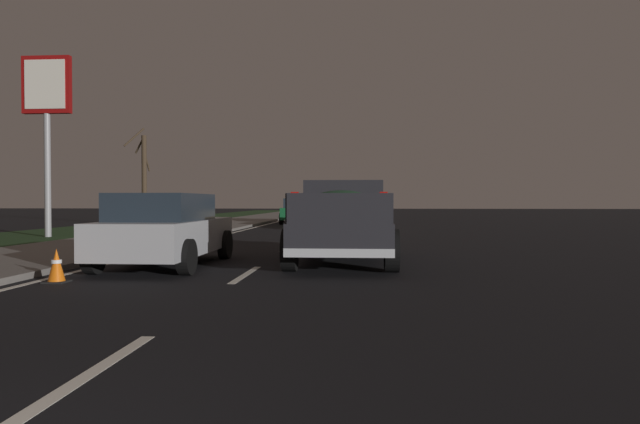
# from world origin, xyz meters

# --- Properties ---
(ground) EXTENTS (144.00, 144.00, 0.00)m
(ground) POSITION_xyz_m (27.00, 0.00, 0.00)
(ground) COLOR black
(sidewalk_shoulder) EXTENTS (108.00, 4.00, 0.12)m
(sidewalk_shoulder) POSITION_xyz_m (27.00, 5.70, 0.06)
(sidewalk_shoulder) COLOR slate
(sidewalk_shoulder) RESTS_ON ground
(grass_verge) EXTENTS (108.00, 6.00, 0.01)m
(grass_verge) POSITION_xyz_m (27.00, 10.70, 0.00)
(grass_verge) COLOR #1E3819
(grass_verge) RESTS_ON ground
(lane_markings) EXTENTS (108.00, 3.54, 0.01)m
(lane_markings) POSITION_xyz_m (28.65, 2.55, 0.00)
(lane_markings) COLOR silver
(lane_markings) RESTS_ON ground
(pickup_truck) EXTENTS (5.43, 2.30, 1.87)m
(pickup_truck) POSITION_xyz_m (11.17, -1.75, 0.98)
(pickup_truck) COLOR #232328
(pickup_truck) RESTS_ON ground
(sedan_silver) EXTENTS (4.41, 2.04, 1.54)m
(sedan_silver) POSITION_xyz_m (10.03, 1.99, 0.78)
(sedan_silver) COLOR #B2B5BA
(sedan_silver) RESTS_ON ground
(sedan_tan) EXTENTS (4.43, 2.07, 1.54)m
(sedan_tan) POSITION_xyz_m (25.26, -1.78, 0.78)
(sedan_tan) COLOR #9E845B
(sedan_tan) RESTS_ON ground
(sedan_green) EXTENTS (4.40, 2.03, 1.54)m
(sedan_green) POSITION_xyz_m (32.33, 1.63, 0.78)
(sedan_green) COLOR #14592D
(sedan_green) RESTS_ON ground
(gas_price_sign) EXTENTS (0.27, 1.90, 6.95)m
(gas_price_sign) POSITION_xyz_m (18.97, 9.89, 5.22)
(gas_price_sign) COLOR #99999E
(gas_price_sign) RESTS_ON ground
(bare_tree_far) EXTENTS (1.39, 1.07, 5.56)m
(bare_tree_far) POSITION_xyz_m (29.19, 10.19, 2.73)
(bare_tree_far) COLOR #423323
(bare_tree_far) RESTS_ON ground
(traffic_cone_near) EXTENTS (0.36, 0.36, 0.58)m
(traffic_cone_near) POSITION_xyz_m (7.51, 2.99, 0.28)
(traffic_cone_near) COLOR black
(traffic_cone_near) RESTS_ON ground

